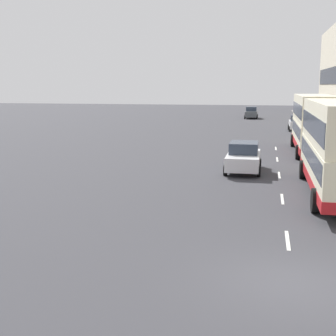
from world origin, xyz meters
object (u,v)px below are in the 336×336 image
object	(u,v)px
car_0	(298,123)
car_1	(251,113)
double_decker_bus_ahead	(314,123)
car_2	(243,157)

from	to	relation	value
car_0	car_1	xyz separation A→B (m)	(-5.76, 19.27, 0.01)
double_decker_bus_ahead	car_1	world-z (taller)	double_decker_bus_ahead
car_1	car_0	bearing A→B (deg)	106.63
car_0	car_1	distance (m)	20.12
car_0	car_2	size ratio (longest dim) A/B	0.85
double_decker_bus_ahead	car_2	xyz separation A→B (m)	(-4.70, -8.77, -1.43)
car_0	car_1	bearing A→B (deg)	106.63
double_decker_bus_ahead	car_1	size ratio (longest dim) A/B	2.43
car_0	car_2	bearing A→B (deg)	-100.02
double_decker_bus_ahead	car_0	size ratio (longest dim) A/B	2.83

